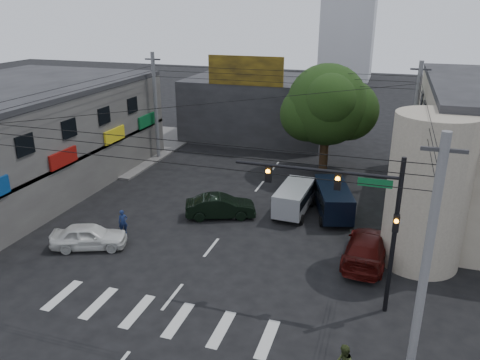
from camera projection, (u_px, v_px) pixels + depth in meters
The scene contains 16 objects.
ground at pixel (197, 265), 24.58m from camera, with size 160.00×160.00×0.00m, color black.
sidewalk_far_left at pixel (100, 144), 45.80m from camera, with size 16.00×16.00×0.15m, color #514F4C.
corner_column at pixel (427, 192), 23.55m from camera, with size 4.00×4.00×8.00m, color gray.
building_far at pixel (260, 107), 47.84m from camera, with size 14.00×10.00×6.00m, color #232326.
billboard at pixel (245, 71), 41.97m from camera, with size 7.00×0.30×2.60m, color olive.
street_tree at pixel (327, 105), 36.64m from camera, with size 6.40×6.40×8.70m.
traffic_gantry at pixel (356, 207), 19.73m from camera, with size 7.10×0.35×7.20m.
utility_pole_near_right at pixel (426, 263), 15.92m from camera, with size 0.32×0.32×9.20m, color #59595B.
utility_pole_far_left at pixel (156, 107), 40.26m from camera, with size 0.32×0.32×9.20m, color #59595B.
utility_pole_far_right at pixel (413, 125), 34.17m from camera, with size 0.32×0.32×9.20m, color #59595B.
dark_sedan at pixel (220, 206), 29.93m from camera, with size 4.70×3.10×1.46m, color black.
white_compact at pixel (89, 236), 26.13m from camera, with size 4.46×3.06×1.41m, color silver.
maroon_sedan at pixel (367, 248), 24.74m from camera, with size 2.54×5.45×1.54m, color #3D0B08.
silver_minivan at pixel (294, 200), 30.43m from camera, with size 2.00×4.37×1.84m, color #A1A4A9, non-canonical shape.
navy_van at pixel (333, 201), 30.08m from camera, with size 3.18×5.22×1.96m, color black, non-canonical shape.
traffic_officer at pixel (123, 222), 27.72m from camera, with size 0.65×0.63×1.50m, color #16244D.
Camera 1 is at (8.77, -19.70, 12.82)m, focal length 35.00 mm.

